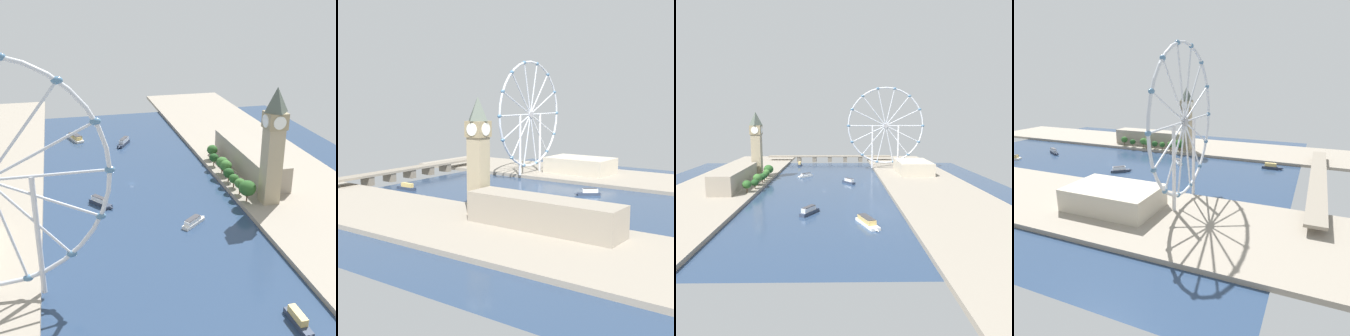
% 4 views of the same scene
% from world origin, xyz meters
% --- Properties ---
extents(ground_plane, '(384.13, 384.13, 0.00)m').
position_xyz_m(ground_plane, '(0.00, 0.00, 0.00)').
color(ground_plane, navy).
extents(riverbank_left, '(90.00, 520.00, 3.00)m').
position_xyz_m(riverbank_left, '(-107.06, 0.00, 1.50)').
color(riverbank_left, gray).
rests_on(riverbank_left, ground_plane).
extents(riverbank_right, '(90.00, 520.00, 3.00)m').
position_xyz_m(riverbank_right, '(107.06, 0.00, 1.50)').
color(riverbank_right, gray).
rests_on(riverbank_right, ground_plane).
extents(clock_tower, '(13.28, 13.28, 74.93)m').
position_xyz_m(clock_tower, '(-80.19, 56.57, 42.02)').
color(clock_tower, tan).
rests_on(clock_tower, riverbank_left).
extents(parliament_block, '(22.00, 94.15, 18.20)m').
position_xyz_m(parliament_block, '(-89.66, 1.49, 12.10)').
color(parliament_block, gray).
rests_on(parliament_block, riverbank_left).
extents(tree_row_embankment, '(13.18, 89.83, 14.27)m').
position_xyz_m(tree_row_embankment, '(-67.39, 19.00, 10.85)').
color(tree_row_embankment, '#513823').
rests_on(tree_row_embankment, riverbank_left).
extents(ferris_wheel, '(104.75, 3.20, 108.43)m').
position_xyz_m(ferris_wheel, '(77.80, 120.63, 59.64)').
color(ferris_wheel, silver).
rests_on(ferris_wheel, riverbank_right).
extents(riverside_hall, '(39.63, 62.01, 15.09)m').
position_xyz_m(riverside_hall, '(107.26, 80.74, 10.54)').
color(riverside_hall, '#BCB29E').
rests_on(riverside_hall, riverbank_right).
extents(river_bridge, '(196.13, 13.18, 9.91)m').
position_xyz_m(river_bridge, '(0.00, 208.30, 7.16)').
color(river_bridge, gray).
rests_on(river_bridge, ground_plane).
extents(tour_boat_0, '(14.73, 21.96, 6.27)m').
position_xyz_m(tour_boat_0, '(-6.99, -86.80, 2.64)').
color(tour_boat_0, '#2D384C').
rests_on(tour_boat_0, ground_plane).
extents(tour_boat_1, '(18.43, 15.81, 4.81)m').
position_xyz_m(tour_boat_1, '(-25.87, 69.66, 2.02)').
color(tour_boat_1, white).
rests_on(tour_boat_1, ground_plane).
extents(tour_boat_3, '(15.25, 18.79, 5.67)m').
position_xyz_m(tour_boat_3, '(25.55, 30.40, 2.35)').
color(tour_boat_3, '#2D384C').
rests_on(tour_boat_3, ground_plane).
extents(tour_boat_4, '(4.73, 21.88, 5.86)m').
position_xyz_m(tour_boat_4, '(-43.87, 165.04, 2.38)').
color(tour_boat_4, '#2D384C').
rests_on(tour_boat_4, ground_plane).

